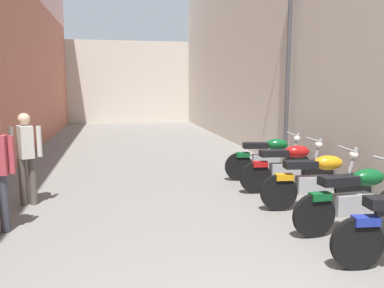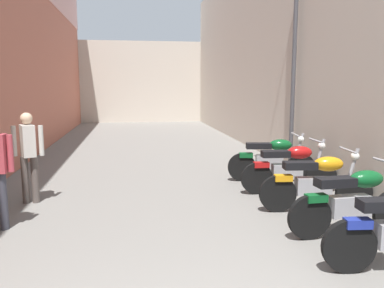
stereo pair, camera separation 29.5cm
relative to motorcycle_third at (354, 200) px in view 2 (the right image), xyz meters
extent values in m
plane|color=slate|center=(-2.36, 4.99, -0.50)|extent=(36.51, 36.51, 0.00)
cube|color=beige|center=(1.14, 6.99, 2.74)|extent=(0.40, 20.51, 6.48)
cube|color=beige|center=(-2.36, 18.25, 1.71)|extent=(9.61, 2.00, 4.43)
cylinder|color=black|center=(-0.63, -0.98, -0.20)|extent=(0.60, 0.14, 0.60)
cube|color=black|center=(-0.29, -1.01, 0.26)|extent=(0.54, 0.27, 0.12)
cube|color=navy|center=(-0.55, -0.99, 0.06)|extent=(0.29, 0.17, 0.10)
cylinder|color=black|center=(-0.63, -0.03, -0.20)|extent=(0.60, 0.11, 0.60)
cube|color=#9E9EA3|center=(-0.06, 0.00, -0.08)|extent=(0.57, 0.23, 0.28)
ellipsoid|color=#0F5123|center=(0.17, 0.01, 0.28)|extent=(0.49, 0.28, 0.24)
cube|color=black|center=(-0.29, -0.01, 0.26)|extent=(0.53, 0.24, 0.12)
cube|color=#0F5123|center=(-0.55, -0.03, 0.06)|extent=(0.29, 0.15, 0.10)
cylinder|color=black|center=(0.61, 0.99, -0.20)|extent=(0.61, 0.14, 0.60)
cylinder|color=black|center=(-0.63, 1.12, -0.20)|extent=(0.61, 0.14, 0.60)
cube|color=#9E9EA3|center=(-0.06, 1.06, -0.08)|extent=(0.58, 0.26, 0.28)
ellipsoid|color=orange|center=(0.17, 1.04, 0.28)|extent=(0.50, 0.31, 0.24)
cube|color=black|center=(-0.29, 1.09, 0.26)|extent=(0.54, 0.27, 0.12)
cylinder|color=#9E9EA3|center=(0.54, 1.00, 0.15)|extent=(0.25, 0.09, 0.77)
cylinder|color=#9E9EA3|center=(0.47, 1.01, 0.50)|extent=(0.10, 0.58, 0.04)
sphere|color=silver|center=(0.59, 0.99, 0.40)|extent=(0.14, 0.14, 0.14)
cube|color=orange|center=(-0.55, 1.11, 0.06)|extent=(0.29, 0.17, 0.10)
cylinder|color=black|center=(0.61, 2.11, -0.20)|extent=(0.60, 0.11, 0.60)
cylinder|color=black|center=(-0.63, 2.18, -0.20)|extent=(0.60, 0.11, 0.60)
cube|color=#9E9EA3|center=(-0.06, 2.15, -0.08)|extent=(0.57, 0.23, 0.28)
ellipsoid|color=#AD1414|center=(0.17, 2.14, 0.28)|extent=(0.49, 0.29, 0.24)
cube|color=black|center=(-0.29, 2.16, 0.26)|extent=(0.53, 0.25, 0.12)
cylinder|color=#9E9EA3|center=(0.54, 2.12, 0.15)|extent=(0.25, 0.07, 0.77)
cylinder|color=#9E9EA3|center=(0.47, 2.12, 0.50)|extent=(0.07, 0.58, 0.04)
sphere|color=silver|center=(0.59, 2.12, 0.40)|extent=(0.14, 0.14, 0.14)
cube|color=#AD1414|center=(-0.55, 2.18, 0.06)|extent=(0.29, 0.16, 0.10)
cylinder|color=black|center=(0.61, 3.01, -0.20)|extent=(0.61, 0.17, 0.60)
cylinder|color=black|center=(-0.63, 3.21, -0.20)|extent=(0.61, 0.17, 0.60)
cube|color=#9E9EA3|center=(-0.06, 3.12, -0.08)|extent=(0.58, 0.29, 0.28)
ellipsoid|color=#0F5123|center=(0.17, 3.08, 0.28)|extent=(0.51, 0.33, 0.24)
cube|color=black|center=(-0.29, 3.16, 0.26)|extent=(0.55, 0.30, 0.12)
cylinder|color=#9E9EA3|center=(0.54, 3.03, 0.15)|extent=(0.25, 0.10, 0.77)
cylinder|color=#9E9EA3|center=(0.47, 3.04, 0.50)|extent=(0.13, 0.58, 0.04)
sphere|color=silver|center=(0.59, 3.02, 0.40)|extent=(0.14, 0.14, 0.14)
cube|color=#0F5123|center=(-0.55, 3.20, 0.06)|extent=(0.30, 0.18, 0.10)
cylinder|color=#383842|center=(-4.74, 0.97, -0.09)|extent=(0.12, 0.12, 0.82)
cylinder|color=#B23D47|center=(-4.60, 0.97, 0.59)|extent=(0.08, 0.08, 0.52)
cylinder|color=#564C47|center=(-4.77, 2.25, -0.09)|extent=(0.12, 0.12, 0.82)
cylinder|color=#564C47|center=(-4.61, 2.25, -0.09)|extent=(0.12, 0.12, 0.82)
cube|color=beige|center=(-4.69, 2.25, 0.59)|extent=(0.32, 0.39, 0.54)
sphere|color=#DBB28E|center=(-4.69, 2.25, 0.97)|extent=(0.20, 0.20, 0.20)
cylinder|color=beige|center=(-4.91, 2.25, 0.59)|extent=(0.08, 0.08, 0.52)
cylinder|color=beige|center=(-4.47, 2.25, 0.59)|extent=(0.08, 0.08, 0.52)
cylinder|color=#47474C|center=(0.79, 4.00, 1.90)|extent=(0.10, 0.10, 4.79)
camera|label=1|loc=(-3.21, -4.63, 1.52)|focal=36.60mm
camera|label=2|loc=(-2.92, -4.69, 1.52)|focal=36.60mm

